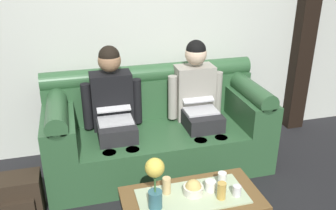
{
  "coord_description": "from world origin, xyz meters",
  "views": [
    {
      "loc": [
        -0.73,
        -1.94,
        2.03
      ],
      "look_at": [
        0.05,
        0.95,
        0.73
      ],
      "focal_mm": 39.09,
      "sensor_mm": 36.0,
      "label": 1
    }
  ],
  "objects_px": {
    "person_left": "(114,108)",
    "backpack_left": "(20,197)",
    "cup_far_left": "(211,186)",
    "cup_near_right": "(222,178)",
    "snack_bowl": "(193,189)",
    "couch": "(157,130)",
    "flower_vase": "(155,179)",
    "person_right": "(198,99)",
    "cup_near_left": "(167,186)",
    "cup_far_center": "(237,191)",
    "cup_far_right": "(222,191)",
    "coffee_table": "(192,202)"
  },
  "relations": [
    {
      "from": "person_left",
      "to": "cup_far_center",
      "type": "height_order",
      "value": "person_left"
    },
    {
      "from": "coffee_table",
      "to": "flower_vase",
      "type": "xyz_separation_m",
      "value": [
        -0.29,
        -0.05,
        0.29
      ]
    },
    {
      "from": "person_left",
      "to": "cup_near_right",
      "type": "relative_size",
      "value": 12.36
    },
    {
      "from": "cup_near_left",
      "to": "backpack_left",
      "type": "relative_size",
      "value": 0.35
    },
    {
      "from": "couch",
      "to": "cup_far_center",
      "type": "relative_size",
      "value": 26.79
    },
    {
      "from": "coffee_table",
      "to": "backpack_left",
      "type": "distance_m",
      "value": 1.39
    },
    {
      "from": "person_left",
      "to": "flower_vase",
      "type": "xyz_separation_m",
      "value": [
        0.13,
        -1.13,
        -0.05
      ]
    },
    {
      "from": "couch",
      "to": "flower_vase",
      "type": "distance_m",
      "value": 1.19
    },
    {
      "from": "person_left",
      "to": "cup_far_left",
      "type": "height_order",
      "value": "person_left"
    },
    {
      "from": "cup_near_left",
      "to": "couch",
      "type": "bearing_deg",
      "value": 80.32
    },
    {
      "from": "flower_vase",
      "to": "cup_far_right",
      "type": "xyz_separation_m",
      "value": [
        0.48,
        -0.03,
        -0.17
      ]
    },
    {
      "from": "couch",
      "to": "person_left",
      "type": "distance_m",
      "value": 0.5
    },
    {
      "from": "person_left",
      "to": "backpack_left",
      "type": "bearing_deg",
      "value": -149.79
    },
    {
      "from": "cup_far_center",
      "to": "flower_vase",
      "type": "bearing_deg",
      "value": 177.57
    },
    {
      "from": "cup_near_right",
      "to": "cup_far_left",
      "type": "bearing_deg",
      "value": -156.29
    },
    {
      "from": "backpack_left",
      "to": "snack_bowl",
      "type": "bearing_deg",
      "value": -23.81
    },
    {
      "from": "cup_near_right",
      "to": "couch",
      "type": "bearing_deg",
      "value": 104.65
    },
    {
      "from": "cup_near_left",
      "to": "cup_far_right",
      "type": "relative_size",
      "value": 0.99
    },
    {
      "from": "backpack_left",
      "to": "couch",
      "type": "bearing_deg",
      "value": 21.47
    },
    {
      "from": "person_left",
      "to": "snack_bowl",
      "type": "distance_m",
      "value": 1.16
    },
    {
      "from": "person_left",
      "to": "cup_far_right",
      "type": "bearing_deg",
      "value": -62.4
    },
    {
      "from": "person_right",
      "to": "backpack_left",
      "type": "distance_m",
      "value": 1.8
    },
    {
      "from": "coffee_table",
      "to": "cup_near_right",
      "type": "bearing_deg",
      "value": 16.26
    },
    {
      "from": "person_right",
      "to": "person_left",
      "type": "bearing_deg",
      "value": -180.0
    },
    {
      "from": "cup_near_right",
      "to": "cup_far_center",
      "type": "bearing_deg",
      "value": -71.85
    },
    {
      "from": "cup_near_right",
      "to": "snack_bowl",
      "type": "bearing_deg",
      "value": -167.57
    },
    {
      "from": "person_right",
      "to": "cup_near_left",
      "type": "distance_m",
      "value": 1.17
    },
    {
      "from": "person_left",
      "to": "cup_near_left",
      "type": "distance_m",
      "value": 1.04
    },
    {
      "from": "cup_far_left",
      "to": "cup_far_right",
      "type": "height_order",
      "value": "cup_far_right"
    },
    {
      "from": "cup_near_left",
      "to": "backpack_left",
      "type": "distance_m",
      "value": 1.22
    },
    {
      "from": "person_left",
      "to": "backpack_left",
      "type": "distance_m",
      "value": 1.08
    },
    {
      "from": "couch",
      "to": "cup_far_left",
      "type": "relative_size",
      "value": 25.52
    },
    {
      "from": "couch",
      "to": "flower_vase",
      "type": "height_order",
      "value": "couch"
    },
    {
      "from": "flower_vase",
      "to": "cup_near_right",
      "type": "relative_size",
      "value": 3.91
    },
    {
      "from": "flower_vase",
      "to": "person_left",
      "type": "bearing_deg",
      "value": 96.4
    },
    {
      "from": "couch",
      "to": "cup_near_right",
      "type": "height_order",
      "value": "couch"
    },
    {
      "from": "flower_vase",
      "to": "person_right",
      "type": "bearing_deg",
      "value": 58.21
    },
    {
      "from": "person_left",
      "to": "cup_far_center",
      "type": "bearing_deg",
      "value": -57.83
    },
    {
      "from": "flower_vase",
      "to": "couch",
      "type": "bearing_deg",
      "value": 75.79
    },
    {
      "from": "cup_far_left",
      "to": "cup_near_left",
      "type": "bearing_deg",
      "value": 170.6
    },
    {
      "from": "couch",
      "to": "snack_bowl",
      "type": "xyz_separation_m",
      "value": [
        0.02,
        -1.05,
        0.05
      ]
    },
    {
      "from": "person_left",
      "to": "cup_far_right",
      "type": "distance_m",
      "value": 1.32
    },
    {
      "from": "cup_near_left",
      "to": "cup_far_left",
      "type": "height_order",
      "value": "cup_near_left"
    },
    {
      "from": "flower_vase",
      "to": "cup_near_left",
      "type": "height_order",
      "value": "flower_vase"
    },
    {
      "from": "coffee_table",
      "to": "backpack_left",
      "type": "bearing_deg",
      "value": 155.1
    },
    {
      "from": "couch",
      "to": "coffee_table",
      "type": "xyz_separation_m",
      "value": [
        0.0,
        -1.07,
        -0.05
      ]
    },
    {
      "from": "cup_far_center",
      "to": "cup_far_right",
      "type": "distance_m",
      "value": 0.12
    },
    {
      "from": "coffee_table",
      "to": "cup_far_left",
      "type": "bearing_deg",
      "value": 10.43
    },
    {
      "from": "cup_near_right",
      "to": "cup_far_left",
      "type": "xyz_separation_m",
      "value": [
        -0.11,
        -0.05,
        -0.01
      ]
    },
    {
      "from": "flower_vase",
      "to": "cup_near_right",
      "type": "xyz_separation_m",
      "value": [
        0.55,
        0.13,
        -0.18
      ]
    }
  ]
}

